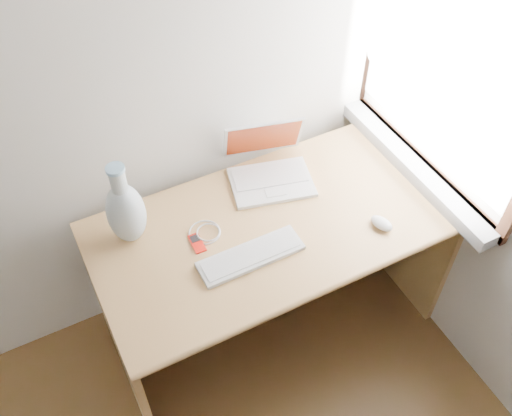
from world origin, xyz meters
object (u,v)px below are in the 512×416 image
desk (263,241)px  laptop (267,168)px  vase (126,211)px  external_keyboard (251,256)px

desk → laptop: bearing=58.3°
desk → vase: vase is taller
desk → external_keyboard: (-0.16, -0.20, 0.23)m
vase → external_keyboard: bearing=-39.3°
desk → external_keyboard: 0.35m
desk → vase: (-0.52, 0.09, 0.37)m
laptop → external_keyboard: bearing=-111.5°
desk → vase: size_ratio=3.90×
desk → laptop: size_ratio=3.75×
external_keyboard → vase: (-0.36, 0.30, 0.14)m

